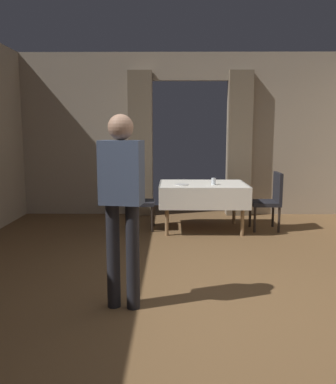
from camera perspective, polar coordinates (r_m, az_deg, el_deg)
ground at (r=3.72m, az=5.94°, el=-16.40°), size 10.08×10.08×0.00m
wall_back at (r=7.54m, az=3.14°, el=8.29°), size 6.40×0.27×3.00m
dining_table_mid at (r=6.39m, az=5.02°, el=0.33°), size 1.38×1.04×0.75m
chair_mid_left at (r=6.42m, az=-4.62°, el=-0.82°), size 0.44×0.44×0.93m
chair_mid_right at (r=6.57m, az=14.42°, el=-0.86°), size 0.44×0.44×0.93m
glass_mid_a at (r=6.23m, az=6.56°, el=1.53°), size 0.07×0.07×0.11m
plate_mid_b at (r=6.17m, az=1.95°, el=1.07°), size 0.21×0.21×0.01m
person_diner_standing_aside at (r=3.47m, az=-6.63°, el=-0.51°), size 0.39×0.28×1.72m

